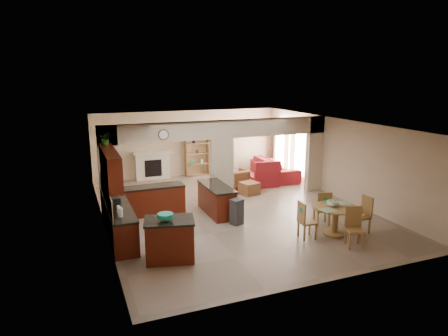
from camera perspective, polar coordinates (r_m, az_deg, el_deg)
name	(u,v)px	position (r m, az deg, el deg)	size (l,w,h in m)	color
floor	(233,210)	(13.01, 1.25, -5.99)	(10.00, 10.00, 0.00)	#806A58
ceiling	(233,124)	(12.38, 1.32, 6.35)	(10.00, 10.00, 0.00)	white
wall_back	(188,143)	(17.25, -5.17, 3.54)	(8.00, 8.00, 0.00)	#C7B392
wall_front	(328,220)	(8.43, 14.68, -7.17)	(8.00, 8.00, 0.00)	#C7B392
wall_left	(102,180)	(11.71, -17.08, -1.61)	(10.00, 10.00, 0.00)	#C7B392
wall_right	(337,158)	(14.61, 15.91, 1.33)	(10.00, 10.00, 0.00)	#C7B392
partition_left_pier	(109,171)	(12.70, -16.11, -0.41)	(0.60, 0.25, 2.80)	#C7B392
partition_center_pier	(222,170)	(13.59, -0.35, -0.31)	(0.80, 0.25, 2.20)	#C7B392
partition_right_pier	(314,154)	(15.23, 12.74, 1.98)	(0.60, 0.25, 2.80)	#C7B392
partition_header	(221,129)	(13.34, -0.36, 5.54)	(8.00, 0.25, 0.60)	#C7B392
kitchen_counter	(131,211)	(11.81, -13.08, -5.98)	(2.52, 3.29, 1.48)	#411607
upper_cabinets	(110,167)	(10.83, -15.95, 0.13)	(0.35, 2.40, 0.90)	#411607
peninsula	(217,199)	(12.56, -1.07, -4.50)	(0.70, 1.85, 0.91)	#411607
wall_clock	(164,135)	(12.62, -8.64, 4.73)	(0.34, 0.34, 0.03)	#4E2E1A
rug	(240,189)	(15.30, 2.36, -3.03)	(1.60, 1.30, 0.01)	brown
fireplace	(153,165)	(16.87, -10.17, 0.44)	(1.60, 0.35, 1.20)	beige
shelving_unit	(197,155)	(17.27, -3.86, 1.89)	(1.00, 0.32, 1.80)	brown
window_a	(301,152)	(16.48, 10.96, 2.19)	(0.02, 0.90, 1.90)	white
window_b	(280,146)	(17.91, 8.06, 3.17)	(0.02, 0.90, 1.90)	white
glazed_door	(290,152)	(17.22, 9.43, 2.21)	(0.02, 0.70, 2.10)	white
drape_a_left	(309,155)	(15.97, 11.99, 1.79)	(0.10, 0.28, 2.30)	#471F1C
drape_a_right	(293,150)	(16.96, 9.76, 2.55)	(0.10, 0.28, 2.30)	#471F1C
drape_b_left	(286,148)	(17.38, 8.91, 2.83)	(0.10, 0.28, 2.30)	#471F1C
drape_b_right	(273,144)	(18.41, 7.03, 3.47)	(0.10, 0.28, 2.30)	#471F1C
ceiling_fan	(239,120)	(15.73, 2.12, 6.92)	(1.00, 1.00, 0.10)	white
kitchen_island	(170,239)	(9.60, -7.75, -10.07)	(1.31, 1.07, 1.00)	#411607
teal_bowl	(165,217)	(9.32, -8.38, -6.96)	(0.37, 0.37, 0.17)	#16997D
trash_can	(237,213)	(11.71, 1.82, -6.40)	(0.33, 0.28, 0.70)	#302F32
dining_table	(335,216)	(11.31, 15.61, -6.67)	(1.18, 1.18, 0.80)	brown
fruit_bowl	(333,203)	(11.21, 15.25, -4.88)	(0.31, 0.31, 0.17)	#5EAB24
sofa	(274,168)	(17.13, 7.22, 0.00)	(1.07, 2.74, 0.80)	maroon
chaise	(263,180)	(15.81, 5.65, -1.79)	(1.03, 0.84, 0.41)	maroon
armchair	(237,178)	(15.48, 1.85, -1.51)	(0.75, 0.77, 0.70)	maroon
ottoman	(249,188)	(14.68, 3.64, -2.87)	(0.61, 0.61, 0.44)	maroon
plant	(106,139)	(11.49, -16.57, 4.05)	(0.33, 0.29, 0.37)	#184512
chair_north	(323,207)	(11.88, 13.97, -5.46)	(0.52, 0.52, 1.02)	brown
chair_east	(364,213)	(11.72, 19.31, -6.08)	(0.44, 0.43, 1.02)	brown
chair_south	(354,225)	(10.74, 18.10, -7.75)	(0.54, 0.54, 1.02)	brown
chair_west	(305,219)	(10.85, 11.46, -7.13)	(0.45, 0.45, 1.02)	brown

